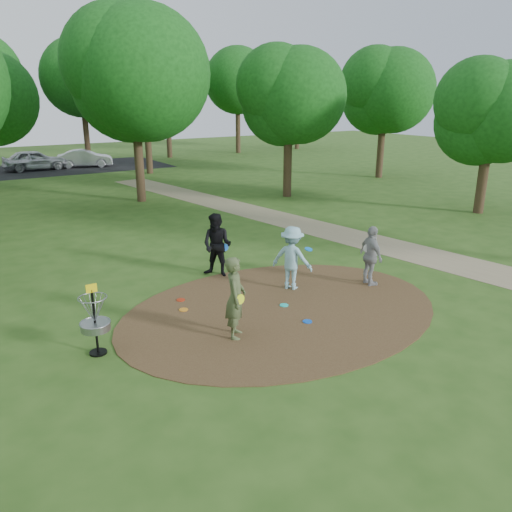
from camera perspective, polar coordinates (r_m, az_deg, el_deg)
ground at (r=12.55m, az=3.00°, el=-6.19°), size 100.00×100.00×0.00m
dirt_clearing at (r=12.55m, az=3.00°, el=-6.15°), size 8.40×8.40×0.02m
footpath at (r=18.14m, az=16.05°, el=0.77°), size 7.55×39.89×0.01m
parking_lot at (r=40.54m, az=-20.51°, el=9.45°), size 14.00×8.00×0.01m
player_observer_with_disc at (r=10.86m, az=-2.37°, el=-4.79°), size 0.75×0.81×1.86m
player_throwing_with_disc at (r=13.64m, az=4.13°, el=-0.25°), size 1.32×1.32×1.77m
player_walking_with_disc at (r=14.64m, az=-4.46°, el=1.24°), size 1.12×1.16×1.88m
player_waiting_with_disc at (r=14.25m, az=13.01°, el=-0.01°), size 0.63×1.07×1.71m
disc_ground_cyan at (r=12.77m, az=3.22°, el=-5.63°), size 0.22×0.22×0.02m
disc_ground_blue at (r=11.93m, az=5.89°, el=-7.45°), size 0.22×0.22×0.02m
disc_ground_red at (r=13.22m, az=-8.59°, el=-4.98°), size 0.22×0.22×0.02m
car_left at (r=39.86m, az=-23.98°, el=9.99°), size 4.34×1.77×1.47m
car_right at (r=40.36m, az=-18.95°, el=10.51°), size 4.18×2.46×1.30m
disc_ground_orange at (r=12.62m, az=-8.28°, el=-6.08°), size 0.22×0.22×0.02m
disc_golf_basket at (r=10.69m, az=-18.00°, el=-6.41°), size 0.63×0.63×1.54m
tree_ring at (r=20.98m, az=-11.57°, el=17.74°), size 37.07×45.19×9.12m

